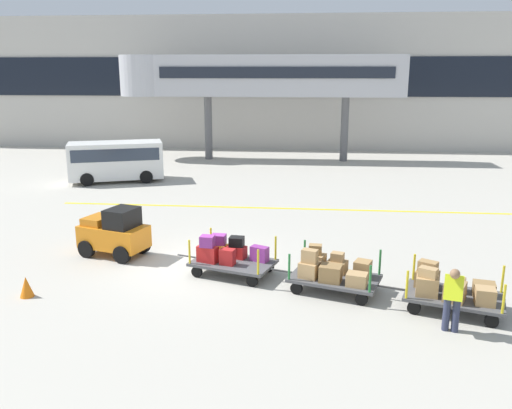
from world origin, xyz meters
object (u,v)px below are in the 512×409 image
(baggage_cart_lead, at_px, (229,255))
(baggage_handler, at_px, (453,296))
(baggage_cart_tail, at_px, (451,290))
(baggage_tug, at_px, (115,233))
(shuttle_van, at_px, (116,158))
(safety_cone_near, at_px, (26,287))
(baggage_cart_middle, at_px, (332,271))

(baggage_cart_lead, relative_size, baggage_handler, 1.97)
(baggage_handler, bearing_deg, baggage_cart_tail, 76.28)
(baggage_tug, bearing_deg, shuttle_van, 109.29)
(shuttle_van, bearing_deg, baggage_cart_lead, -58.22)
(baggage_handler, bearing_deg, baggage_tug, 155.03)
(baggage_handler, bearing_deg, safety_cone_near, 174.60)
(baggage_cart_middle, relative_size, safety_cone_near, 5.59)
(baggage_cart_lead, height_order, shuttle_van, shuttle_van)
(baggage_cart_tail, bearing_deg, baggage_cart_lead, 161.29)
(baggage_cart_middle, distance_m, safety_cone_near, 8.02)
(baggage_cart_middle, height_order, baggage_cart_tail, baggage_cart_middle)
(safety_cone_near, bearing_deg, baggage_cart_tail, 0.96)
(baggage_tug, xyz_separation_m, baggage_cart_tail, (9.57, -3.15, -0.21))
(shuttle_van, xyz_separation_m, safety_cone_near, (2.81, -14.78, -0.96))
(baggage_tug, relative_size, baggage_handler, 1.50)
(baggage_cart_middle, bearing_deg, safety_cone_near, -171.98)
(baggage_handler, bearing_deg, baggage_cart_lead, 150.25)
(baggage_tug, distance_m, baggage_cart_tail, 10.08)
(baggage_cart_tail, xyz_separation_m, shuttle_van, (-13.58, 14.60, 0.70))
(baggage_cart_middle, bearing_deg, baggage_handler, -39.62)
(baggage_cart_middle, distance_m, baggage_cart_tail, 2.98)
(baggage_cart_lead, height_order, baggage_cart_middle, baggage_cart_lead)
(baggage_tug, bearing_deg, baggage_handler, -24.97)
(baggage_cart_lead, distance_m, shuttle_van, 14.90)
(baggage_handler, distance_m, safety_cone_near, 10.54)
(shuttle_van, relative_size, safety_cone_near, 9.38)
(baggage_tug, bearing_deg, baggage_cart_middle, -18.20)
(baggage_cart_tail, bearing_deg, shuttle_van, 132.93)
(baggage_cart_tail, bearing_deg, baggage_cart_middle, 161.70)
(baggage_handler, height_order, shuttle_van, shuttle_van)
(baggage_tug, relative_size, baggage_cart_tail, 0.76)
(baggage_tug, bearing_deg, baggage_cart_lead, -17.51)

